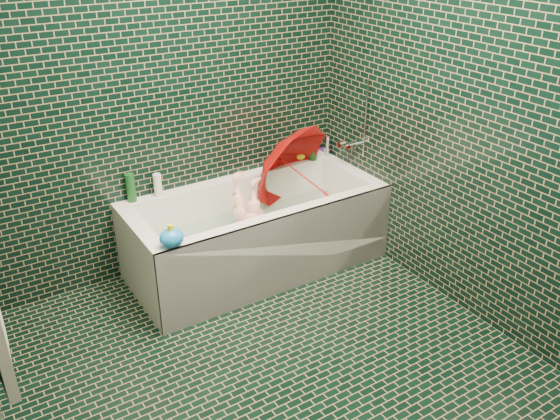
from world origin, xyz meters
TOP-DOWN VIEW (x-y plane):
  - floor at (0.00, 0.00)m, footprint 2.80×2.80m
  - wall_back at (0.00, 1.40)m, footprint 2.80×0.00m
  - wall_right at (1.30, 0.00)m, footprint 0.00×2.80m
  - bathtub at (0.45, 1.01)m, footprint 1.70×0.75m
  - bath_mat at (0.45, 1.02)m, footprint 1.35×0.47m
  - water at (0.45, 1.02)m, footprint 1.48×0.53m
  - faucet at (1.26, 1.02)m, footprint 0.18×0.19m
  - child at (0.38, 0.98)m, footprint 0.88×0.51m
  - umbrella at (0.86, 1.07)m, footprint 0.85×1.01m
  - soap_bottle_a at (1.19, 1.31)m, footprint 0.12×0.12m
  - soap_bottle_b at (1.25, 1.34)m, footprint 0.09×0.09m
  - soap_bottle_c at (1.14, 1.36)m, footprint 0.16×0.16m
  - bottle_right_tall at (1.12, 1.32)m, footprint 0.07×0.07m
  - bottle_right_pump at (1.25, 1.33)m, footprint 0.05×0.05m
  - bottle_left_tall at (-0.27, 1.36)m, footprint 0.06×0.06m
  - bottle_left_short at (-0.10, 1.34)m, footprint 0.06×0.06m
  - rubber_duck at (1.04, 1.36)m, footprint 0.12×0.08m
  - bath_toy at (-0.28, 0.68)m, footprint 0.17×0.16m

SIDE VIEW (x-z plane):
  - floor at x=0.00m, z-range 0.00..0.00m
  - bath_mat at x=0.45m, z-range 0.15..0.16m
  - bathtub at x=0.45m, z-range -0.06..0.49m
  - water at x=0.45m, z-range 0.30..0.30m
  - child at x=0.38m, z-range 0.19..0.43m
  - soap_bottle_a at x=1.19m, z-range 0.42..0.68m
  - soap_bottle_b at x=1.25m, z-range 0.46..0.64m
  - soap_bottle_c at x=1.14m, z-range 0.46..0.64m
  - umbrella at x=0.86m, z-range 0.13..1.01m
  - rubber_duck at x=1.04m, z-range 0.55..0.64m
  - bath_toy at x=-0.28m, z-range 0.54..0.68m
  - bottle_left_short at x=-0.10m, z-range 0.55..0.71m
  - bottle_right_pump at x=1.25m, z-range 0.55..0.71m
  - bottle_left_tall at x=-0.27m, z-range 0.55..0.74m
  - bottle_right_tall at x=1.12m, z-range 0.55..0.76m
  - faucet at x=1.26m, z-range 0.50..1.05m
  - wall_back at x=0.00m, z-range -0.15..2.65m
  - wall_right at x=1.30m, z-range -0.15..2.65m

